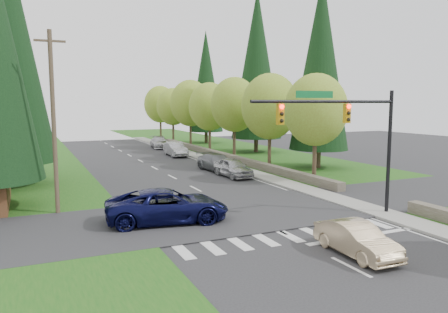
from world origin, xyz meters
TOP-DOWN VIEW (x-y plane):
  - ground at (0.00, 0.00)m, footprint 120.00×120.00m
  - grass_east at (13.00, 20.00)m, footprint 14.00×110.00m
  - cross_street at (0.00, 8.00)m, footprint 120.00×8.00m
  - sidewalk_east at (6.90, 22.00)m, footprint 1.80×80.00m
  - curb_east at (6.05, 22.00)m, footprint 0.20×80.00m
  - stone_wall_north at (8.60, 30.00)m, footprint 0.70×40.00m
  - traffic_signal at (4.37, 4.50)m, footprint 8.70×0.37m
  - utility_pole at (-9.50, 12.00)m, footprint 1.60×0.24m
  - decid_tree_0 at (9.20, 14.00)m, footprint 4.80×4.80m
  - decid_tree_1 at (9.30, 21.00)m, footprint 5.20×5.20m
  - decid_tree_2 at (9.10, 28.00)m, footprint 5.00×5.00m
  - decid_tree_3 at (9.20, 35.00)m, footprint 5.00×5.00m
  - decid_tree_4 at (9.30, 42.00)m, footprint 5.40×5.40m
  - decid_tree_5 at (9.10, 49.00)m, footprint 4.80×4.80m
  - decid_tree_6 at (9.20, 56.00)m, footprint 5.20×5.20m
  - conifer_w_c at (-12.00, 22.00)m, footprint 6.46×6.46m
  - conifer_e_a at (14.00, 20.00)m, footprint 5.44×5.44m
  - conifer_e_b at (15.00, 34.00)m, footprint 6.12×6.12m
  - conifer_e_c at (14.00, 48.00)m, footprint 5.10×5.10m
  - sedan_champagne at (1.06, -0.07)m, footprint 1.54×4.12m
  - suv_navy at (-4.45, 7.80)m, footprint 6.66×3.85m
  - parked_car_a at (4.63, 18.95)m, footprint 2.02×4.66m
  - parked_car_b at (4.75, 22.54)m, footprint 2.59×5.39m
  - parked_car_c at (4.69, 34.43)m, footprint 1.88×4.96m
  - parked_car_d at (5.60, 38.53)m, footprint 2.05×4.40m
  - parked_car_e at (5.55, 43.97)m, footprint 2.85×5.56m

SIDE VIEW (x-z plane):
  - ground at x=0.00m, z-range 0.00..0.00m
  - cross_street at x=0.00m, z-range -0.05..0.05m
  - grass_east at x=13.00m, z-range 0.00..0.06m
  - sidewalk_east at x=6.90m, z-range 0.00..0.13m
  - curb_east at x=6.05m, z-range 0.00..0.13m
  - stone_wall_north at x=8.60m, z-range 0.00..0.70m
  - sedan_champagne at x=1.06m, z-range 0.00..1.34m
  - parked_car_d at x=5.60m, z-range 0.00..1.46m
  - parked_car_b at x=4.75m, z-range 0.00..1.51m
  - parked_car_e at x=5.55m, z-range 0.00..1.54m
  - parked_car_a at x=4.63m, z-range 0.00..1.57m
  - parked_car_c at x=4.69m, z-range 0.00..1.62m
  - suv_navy at x=-4.45m, z-range 0.00..1.74m
  - traffic_signal at x=4.37m, z-range 1.58..8.38m
  - utility_pole at x=-9.50m, z-range 0.14..10.14m
  - decid_tree_5 at x=9.10m, z-range 1.38..9.68m
  - decid_tree_0 at x=9.20m, z-range 1.41..9.78m
  - decid_tree_3 at x=9.20m, z-range 1.39..9.94m
  - decid_tree_1 at x=9.30m, z-range 1.40..10.20m
  - decid_tree_6 at x=9.20m, z-range 1.43..10.30m
  - decid_tree_2 at x=9.10m, z-range 1.52..10.34m
  - decid_tree_4 at x=9.30m, z-range 1.47..10.65m
  - conifer_e_c at x=14.00m, z-range 0.89..17.69m
  - conifer_e_a at x=14.00m, z-range 0.89..18.69m
  - conifer_e_b at x=15.00m, z-range 0.89..20.69m
  - conifer_w_c at x=-12.00m, z-range 0.89..21.69m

